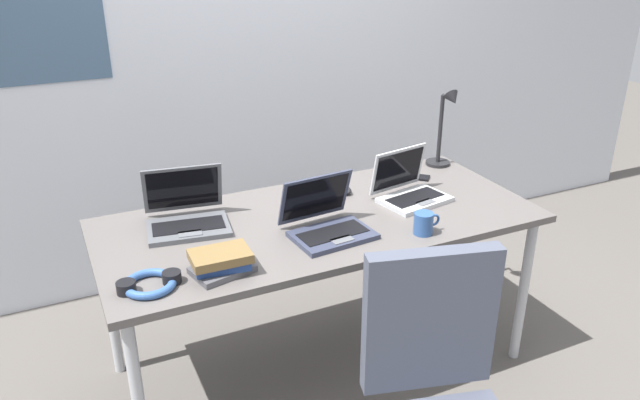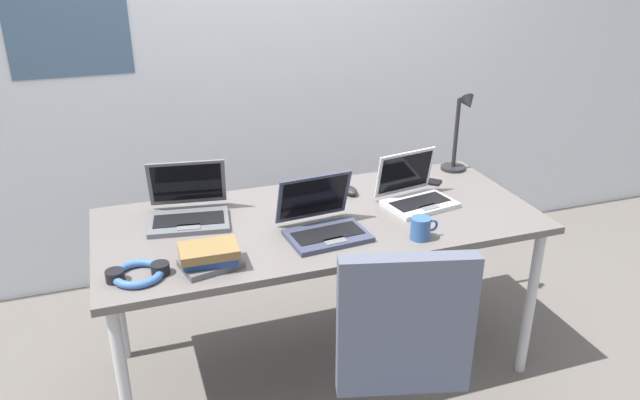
# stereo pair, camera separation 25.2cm
# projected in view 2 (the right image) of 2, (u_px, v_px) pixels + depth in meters

# --- Properties ---
(ground_plane) EXTENTS (12.00, 12.00, 0.00)m
(ground_plane) POSITION_uv_depth(u_px,v_px,m) (320.00, 363.00, 2.86)
(ground_plane) COLOR #56514C
(wall_back) EXTENTS (6.00, 0.13, 2.60)m
(wall_back) POSITION_uv_depth(u_px,v_px,m) (252.00, 37.00, 3.28)
(wall_back) COLOR silver
(wall_back) RESTS_ON ground_plane
(desk) EXTENTS (1.80, 0.80, 0.74)m
(desk) POSITION_uv_depth(u_px,v_px,m) (320.00, 230.00, 2.58)
(desk) COLOR #595451
(desk) RESTS_ON ground_plane
(desk_lamp) EXTENTS (0.12, 0.18, 0.40)m
(desk_lamp) POSITION_uv_depth(u_px,v_px,m) (460.00, 133.00, 2.96)
(desk_lamp) COLOR black
(desk_lamp) RESTS_ON desk
(laptop_center) EXTENTS (0.33, 0.29, 0.22)m
(laptop_center) POSITION_uv_depth(u_px,v_px,m) (415.00, 194.00, 2.67)
(laptop_center) COLOR #B7BABC
(laptop_center) RESTS_ON desk
(laptop_mid_desk) EXTENTS (0.36, 0.33, 0.23)m
(laptop_mid_desk) POSITION_uv_depth(u_px,v_px,m) (188.00, 209.00, 2.53)
(laptop_mid_desk) COLOR #515459
(laptop_mid_desk) RESTS_ON desk
(laptop_near_lamp) EXTENTS (0.33, 0.30, 0.22)m
(laptop_near_lamp) POSITION_uv_depth(u_px,v_px,m) (323.00, 223.00, 2.41)
(laptop_near_lamp) COLOR #33384C
(laptop_near_lamp) RESTS_ON desk
(computer_mouse) EXTENTS (0.07, 0.10, 0.03)m
(computer_mouse) POSITION_uv_depth(u_px,v_px,m) (350.00, 191.00, 2.78)
(computer_mouse) COLOR black
(computer_mouse) RESTS_ON desk
(cell_phone) EXTENTS (0.14, 0.14, 0.01)m
(cell_phone) POSITION_uv_depth(u_px,v_px,m) (426.00, 181.00, 2.91)
(cell_phone) COLOR black
(cell_phone) RESTS_ON desk
(headphones) EXTENTS (0.21, 0.18, 0.04)m
(headphones) POSITION_uv_depth(u_px,v_px,m) (138.00, 273.00, 2.12)
(headphones) COLOR #335999
(headphones) RESTS_ON desk
(pill_bottle) EXTENTS (0.04, 0.04, 0.08)m
(pill_bottle) POSITION_uv_depth(u_px,v_px,m) (298.00, 196.00, 2.66)
(pill_bottle) COLOR gold
(pill_bottle) RESTS_ON desk
(book_stack) EXTENTS (0.23, 0.18, 0.08)m
(book_stack) POSITION_uv_depth(u_px,v_px,m) (210.00, 257.00, 2.18)
(book_stack) COLOR #4C4C51
(book_stack) RESTS_ON desk
(coffee_mug) EXTENTS (0.11, 0.08, 0.09)m
(coffee_mug) POSITION_uv_depth(u_px,v_px,m) (421.00, 228.00, 2.37)
(coffee_mug) COLOR #2D518C
(coffee_mug) RESTS_ON desk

